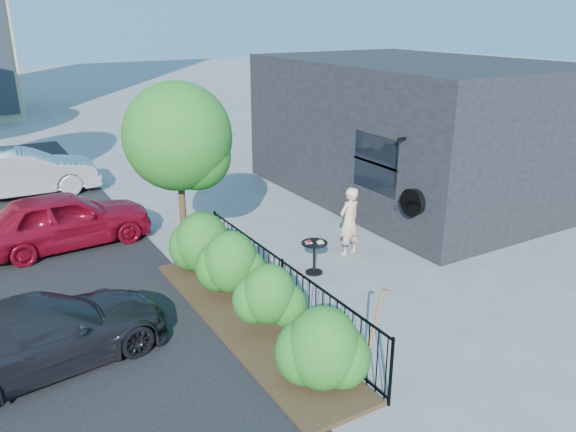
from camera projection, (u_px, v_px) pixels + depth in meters
ground at (348, 294)px, 11.08m from camera, size 120.00×120.00×0.00m
shop_building at (410, 129)px, 16.68m from camera, size 6.22×9.00×4.00m
fence at (282, 286)px, 10.17m from camera, size 0.05×6.05×1.10m
planting_bed at (249, 322)px, 10.01m from camera, size 1.30×6.00×0.08m
shrubs at (250, 285)px, 9.92m from camera, size 1.10×5.60×1.24m
patio_tree at (182, 143)px, 11.31m from camera, size 2.20×2.20×3.94m
cafe_table at (314, 252)px, 11.83m from camera, size 0.56×0.56×0.75m
woman at (349, 221)px, 12.70m from camera, size 0.65×0.50×1.59m
shovel at (371, 338)px, 8.45m from camera, size 0.47×0.18×1.41m
car_red at (64, 219)px, 13.17m from camera, size 4.05×1.85×1.35m
car_silver at (23, 173)px, 16.90m from camera, size 4.41×1.74×1.43m
car_darkgrey at (40, 334)px, 8.62m from camera, size 4.17×2.20×1.15m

